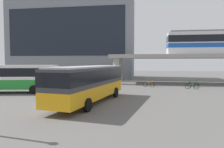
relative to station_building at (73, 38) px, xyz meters
name	(u,v)px	position (x,y,z in m)	size (l,w,h in m)	color
ground_plane	(93,89)	(10.04, -21.33, -9.18)	(120.00, 120.00, 0.00)	#605E5B
station_building	(73,38)	(0.00, 0.00, 0.00)	(28.58, 10.26, 18.36)	slate
elevated_platform	(213,58)	(27.71, -12.00, -5.00)	(33.34, 6.56, 4.80)	#9E9B93
bus_main	(90,80)	(11.88, -30.27, -7.19)	(4.50, 11.32, 3.22)	orange
bus_secondary	(10,76)	(1.20, -25.75, -7.19)	(11.32, 4.65, 3.22)	#268C33
bicycle_orange	(149,84)	(17.35, -17.60, -8.82)	(1.69, 0.71, 1.04)	black
bicycle_black	(193,85)	(23.53, -17.22, -8.82)	(1.73, 0.56, 1.04)	black
bicycle_green	(192,86)	(22.97, -19.11, -8.82)	(1.75, 0.48, 1.04)	black
pedestrian_walking_across	(88,83)	(9.28, -21.20, -8.36)	(0.32, 0.44, 1.74)	gray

